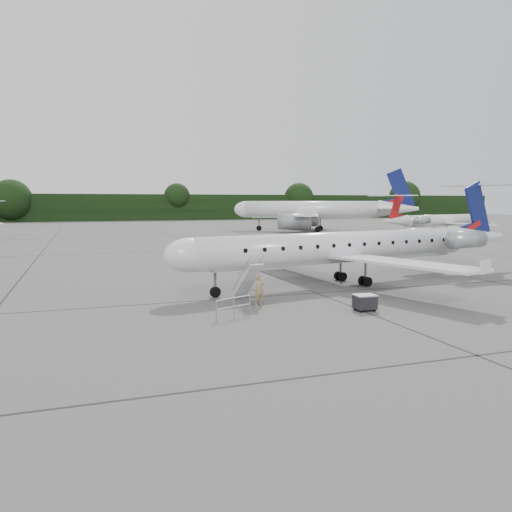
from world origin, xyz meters
name	(u,v)px	position (x,y,z in m)	size (l,w,h in m)	color
ground	(380,296)	(0.00, 0.00, 0.00)	(320.00, 320.00, 0.00)	#595957
treeline	(142,207)	(0.00, 130.00, 4.00)	(260.00, 4.00, 8.00)	black
main_regional_jet	(342,232)	(-0.19, 4.63, 3.69)	(28.75, 20.70, 7.37)	white
airstair	(248,282)	(-8.27, 0.92, 1.16)	(0.85, 2.24, 2.31)	white
passenger	(259,290)	(-8.04, -0.33, 0.89)	(0.65, 0.43, 1.78)	#9C8055
safety_railing	(234,308)	(-10.17, -2.59, 0.50)	(2.20, 0.08, 1.00)	#919599
baggage_cart	(365,302)	(-3.13, -3.32, 0.46)	(1.07, 0.87, 0.93)	black
bg_narrowbody	(311,201)	(24.53, 61.75, 5.85)	(32.59, 23.46, 11.70)	white
bg_regional_right	(444,215)	(43.44, 46.72, 3.46)	(26.36, 18.98, 6.91)	white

